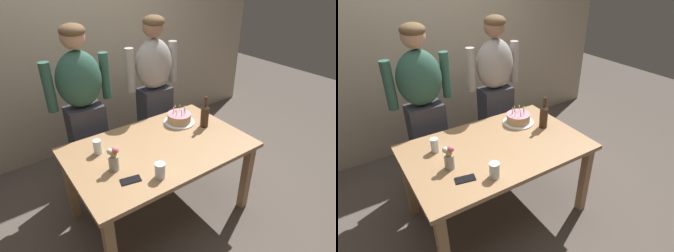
# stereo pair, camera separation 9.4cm
# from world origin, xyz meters

# --- Properties ---
(ground_plane) EXTENTS (10.00, 10.00, 0.00)m
(ground_plane) POSITION_xyz_m (0.00, 0.00, 0.00)
(ground_plane) COLOR #564C44
(back_wall) EXTENTS (5.20, 0.10, 2.60)m
(back_wall) POSITION_xyz_m (0.00, 1.55, 1.30)
(back_wall) COLOR tan
(back_wall) RESTS_ON ground_plane
(dining_table) EXTENTS (1.50, 0.96, 0.74)m
(dining_table) POSITION_xyz_m (0.00, 0.00, 0.64)
(dining_table) COLOR #A37A51
(dining_table) RESTS_ON ground_plane
(birthday_cake) EXTENTS (0.30, 0.30, 0.16)m
(birthday_cake) POSITION_xyz_m (0.39, 0.23, 0.78)
(birthday_cake) COLOR white
(birthday_cake) RESTS_ON dining_table
(water_glass_near) EXTENTS (0.08, 0.08, 0.12)m
(water_glass_near) POSITION_xyz_m (-0.22, -0.33, 0.80)
(water_glass_near) COLOR silver
(water_glass_near) RESTS_ON dining_table
(water_glass_far) EXTENTS (0.07, 0.07, 0.12)m
(water_glass_far) POSITION_xyz_m (-0.46, 0.20, 0.80)
(water_glass_far) COLOR silver
(water_glass_far) RESTS_ON dining_table
(wine_bottle) EXTENTS (0.08, 0.08, 0.30)m
(wine_bottle) POSITION_xyz_m (0.53, 0.04, 0.86)
(wine_bottle) COLOR #382314
(wine_bottle) RESTS_ON dining_table
(cell_phone) EXTENTS (0.16, 0.10, 0.01)m
(cell_phone) POSITION_xyz_m (-0.41, -0.25, 0.74)
(cell_phone) COLOR black
(cell_phone) RESTS_ON dining_table
(flower_vase) EXTENTS (0.08, 0.08, 0.20)m
(flower_vase) POSITION_xyz_m (-0.45, -0.07, 0.84)
(flower_vase) COLOR #999E93
(flower_vase) RESTS_ON dining_table
(person_man_bearded) EXTENTS (0.61, 0.27, 1.66)m
(person_man_bearded) POSITION_xyz_m (-0.35, 0.74, 0.87)
(person_man_bearded) COLOR #33333D
(person_man_bearded) RESTS_ON ground_plane
(person_woman_cardigan) EXTENTS (0.61, 0.27, 1.66)m
(person_woman_cardigan) POSITION_xyz_m (0.44, 0.74, 0.87)
(person_woman_cardigan) COLOR #33333D
(person_woman_cardigan) RESTS_ON ground_plane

